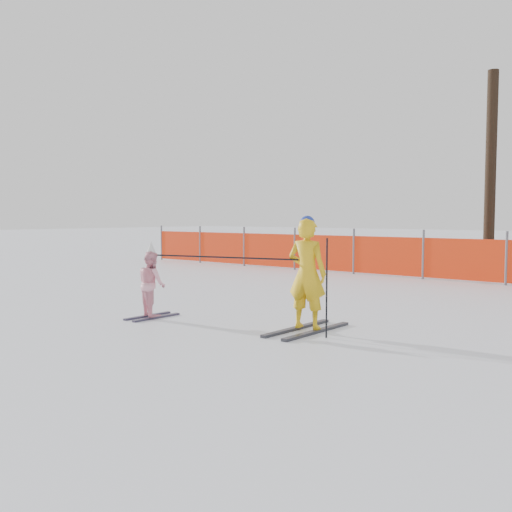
{
  "coord_description": "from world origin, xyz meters",
  "views": [
    {
      "loc": [
        5.4,
        -5.95,
        1.59
      ],
      "look_at": [
        0.0,
        0.5,
        1.0
      ],
      "focal_mm": 40.0,
      "sensor_mm": 36.0,
      "label": 1
    }
  ],
  "objects": [
    {
      "name": "adult",
      "position": [
        0.93,
        0.48,
        0.79
      ],
      "size": [
        0.61,
        1.51,
        1.6
      ],
      "color": "black",
      "rests_on": "ground"
    },
    {
      "name": "safety_fence",
      "position": [
        -2.78,
        7.74,
        0.56
      ],
      "size": [
        15.73,
        0.06,
        1.25
      ],
      "color": "#595960",
      "rests_on": "ground"
    },
    {
      "name": "ski_poles",
      "position": [
        0.31,
        0.18,
        0.87
      ],
      "size": [
        2.81,
        0.65,
        1.31
      ],
      "color": "black",
      "rests_on": "ground"
    },
    {
      "name": "child",
      "position": [
        -1.53,
        -0.21,
        0.55
      ],
      "size": [
        0.59,
        0.9,
        1.2
      ],
      "color": "black",
      "rests_on": "ground"
    },
    {
      "name": "ground",
      "position": [
        0.0,
        0.0,
        0.0
      ],
      "size": [
        120.0,
        120.0,
        0.0
      ],
      "primitive_type": "plane",
      "color": "white",
      "rests_on": "ground"
    }
  ]
}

